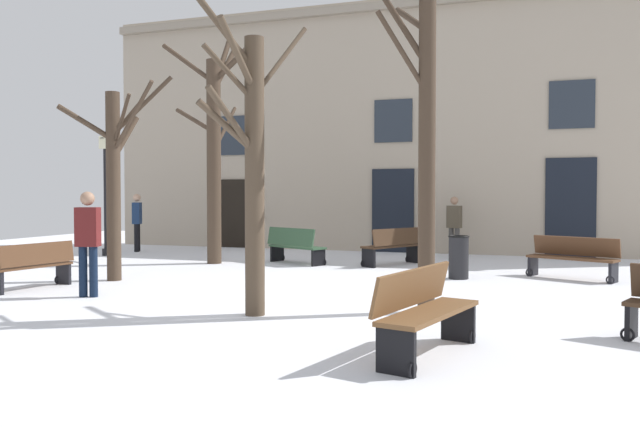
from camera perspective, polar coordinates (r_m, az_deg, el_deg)
name	(u,v)px	position (r m, az deg, el deg)	size (l,w,h in m)	color
ground_plane	(289,295)	(10.88, -2.87, -7.49)	(30.39, 30.39, 0.00)	white
building_facade	(393,125)	(19.22, 6.71, 8.08)	(18.99, 0.60, 7.63)	tan
tree_right_of_center	(424,119)	(9.42, 9.48, 8.55)	(1.14, 1.87, 5.25)	#423326
tree_center	(252,162)	(9.01, -6.23, 4.70)	(1.06, 1.97, 4.50)	#4C3D2D
tree_left_of_center	(115,175)	(13.28, -18.26, 3.37)	(2.19, 1.36, 4.17)	#423326
tree_near_facade	(214,146)	(16.06, -9.65, 6.11)	(2.40, 1.58, 5.86)	#423326
streetlamp	(105,181)	(18.74, -19.04, 2.85)	(0.30, 0.30, 3.46)	black
litter_bin	(459,257)	(13.23, 12.56, -3.91)	(0.44, 0.44, 0.89)	black
bench_facing_shops	(573,257)	(13.90, 22.11, -3.72)	(1.82, 1.20, 0.87)	#51331E
bench_near_lamp	(425,310)	(6.92, 9.57, -8.74)	(0.94, 1.86, 0.95)	brown
bench_back_to_back_left	(33,265)	(12.66, -24.75, -4.34)	(0.69, 1.61, 0.86)	#51331E
bench_far_corner	(393,246)	(15.47, 6.73, -2.96)	(1.31, 1.73, 0.92)	#3D2819
bench_by_litter_bin	(295,246)	(15.71, -2.30, -2.97)	(1.73, 1.22, 0.91)	#2D4C33
person_near_bench	(454,223)	(17.78, 12.18, -0.90)	(0.43, 0.35, 1.68)	#403D3A
person_by_shop_door	(88,238)	(11.30, -20.46, -2.11)	(0.43, 0.32, 1.80)	black
person_strolling	(137,219)	(19.75, -16.39, -0.52)	(0.34, 0.43, 1.76)	black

